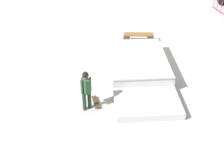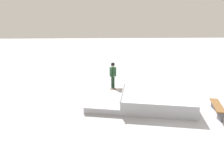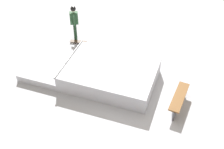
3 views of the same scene
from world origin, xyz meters
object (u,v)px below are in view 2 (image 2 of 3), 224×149
at_px(park_bench, 217,107).
at_px(skateboard, 117,89).
at_px(skate_ramp, 147,100).
at_px(skater, 113,73).

bearing_deg(park_bench, skateboard, -35.77).
bearing_deg(skateboard, skate_ramp, -57.28).
bearing_deg(skate_ramp, skater, -47.71).
relative_size(skater, park_bench, 1.05).
distance_m(skate_ramp, park_bench, 3.36).
distance_m(skater, skateboard, 1.03).
xyz_separation_m(skate_ramp, park_bench, (-3.20, 1.03, 0.04)).
bearing_deg(skateboard, skater, 119.71).
relative_size(skateboard, park_bench, 0.49).
height_order(skate_ramp, skater, skater).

